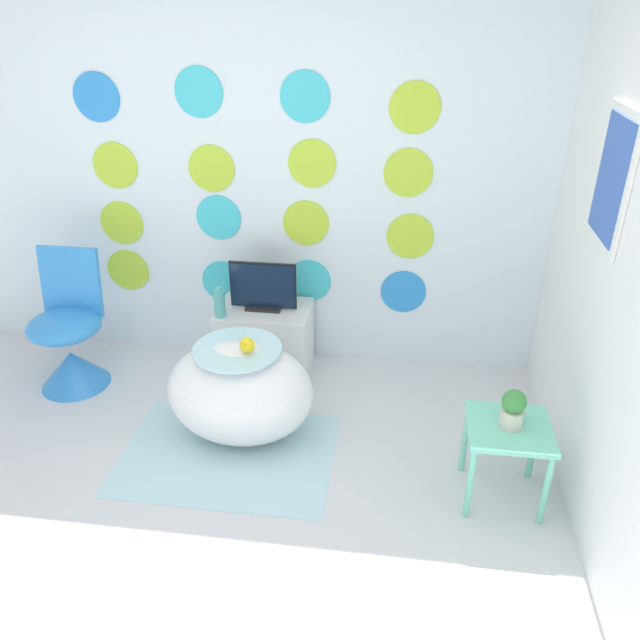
% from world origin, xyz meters
% --- Properties ---
extents(ground_plane, '(12.00, 12.00, 0.00)m').
position_xyz_m(ground_plane, '(0.00, 0.00, 0.00)').
color(ground_plane, silver).
extents(wall_back_dotted, '(4.57, 0.05, 2.60)m').
position_xyz_m(wall_back_dotted, '(-0.00, 2.06, 1.30)').
color(wall_back_dotted, white).
rests_on(wall_back_dotted, ground_plane).
extents(wall_right, '(0.06, 3.04, 2.60)m').
position_xyz_m(wall_right, '(1.81, 1.02, 1.30)').
color(wall_right, white).
rests_on(wall_right, ground_plane).
extents(rug, '(1.16, 0.84, 0.01)m').
position_xyz_m(rug, '(0.02, 0.92, 0.00)').
color(rug, silver).
rests_on(rug, ground_plane).
extents(bathtub, '(0.82, 0.58, 0.60)m').
position_xyz_m(bathtub, '(0.06, 1.10, 0.30)').
color(bathtub, white).
rests_on(bathtub, ground_plane).
extents(rubber_duck, '(0.08, 0.09, 0.09)m').
position_xyz_m(rubber_duck, '(0.13, 1.04, 0.64)').
color(rubber_duck, yellow).
rests_on(rubber_duck, bathtub).
extents(chair, '(0.45, 0.45, 0.87)m').
position_xyz_m(chair, '(-1.14, 1.48, 0.28)').
color(chair, '#338CE0').
rests_on(chair, ground_plane).
extents(tv_cabinet, '(0.59, 0.41, 0.46)m').
position_xyz_m(tv_cabinet, '(0.05, 1.80, 0.23)').
color(tv_cabinet, silver).
rests_on(tv_cabinet, ground_plane).
extents(tv, '(0.43, 0.12, 0.32)m').
position_xyz_m(tv, '(0.05, 1.81, 0.60)').
color(tv, black).
rests_on(tv, tv_cabinet).
extents(vase, '(0.07, 0.07, 0.20)m').
position_xyz_m(vase, '(-0.20, 1.66, 0.55)').
color(vase, '#51B2AD').
rests_on(vase, tv_cabinet).
extents(side_table, '(0.40, 0.38, 0.43)m').
position_xyz_m(side_table, '(1.46, 0.80, 0.35)').
color(side_table, '#72D8B7').
rests_on(side_table, ground_plane).
extents(potted_plant_left, '(0.11, 0.11, 0.20)m').
position_xyz_m(potted_plant_left, '(1.46, 0.80, 0.54)').
color(potted_plant_left, beige).
rests_on(potted_plant_left, side_table).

